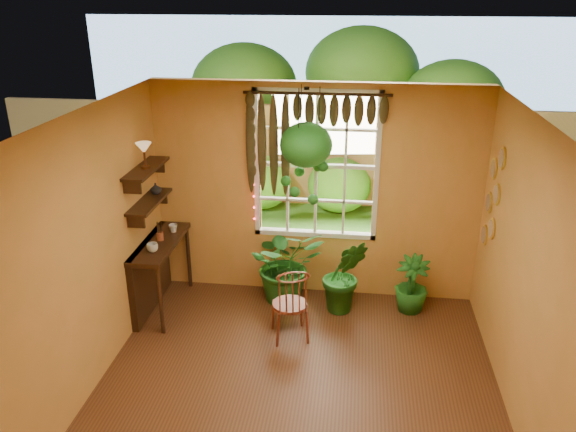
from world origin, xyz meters
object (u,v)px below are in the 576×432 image
(counter_ledge, at_px, (153,267))
(windsor_chair, at_px, (290,314))
(potted_plant_left, at_px, (286,263))
(hanging_basket, at_px, (306,152))
(potted_plant_mid, at_px, (345,275))

(counter_ledge, xyz_separation_m, windsor_chair, (1.74, -0.46, -0.25))
(potted_plant_left, distance_m, hanging_basket, 1.47)
(potted_plant_left, height_order, hanging_basket, hanging_basket)
(counter_ledge, distance_m, windsor_chair, 1.81)
(counter_ledge, xyz_separation_m, potted_plant_mid, (2.31, 0.20, -0.07))
(potted_plant_left, relative_size, hanging_basket, 0.77)
(counter_ledge, relative_size, potted_plant_left, 1.19)
(hanging_basket, bearing_deg, potted_plant_mid, -15.54)
(counter_ledge, height_order, hanging_basket, hanging_basket)
(potted_plant_mid, relative_size, hanging_basket, 0.73)
(counter_ledge, xyz_separation_m, potted_plant_left, (1.58, 0.38, -0.05))
(counter_ledge, height_order, potted_plant_mid, potted_plant_mid)
(hanging_basket, bearing_deg, counter_ledge, -169.44)
(windsor_chair, distance_m, hanging_basket, 1.84)
(windsor_chair, bearing_deg, potted_plant_left, 82.60)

